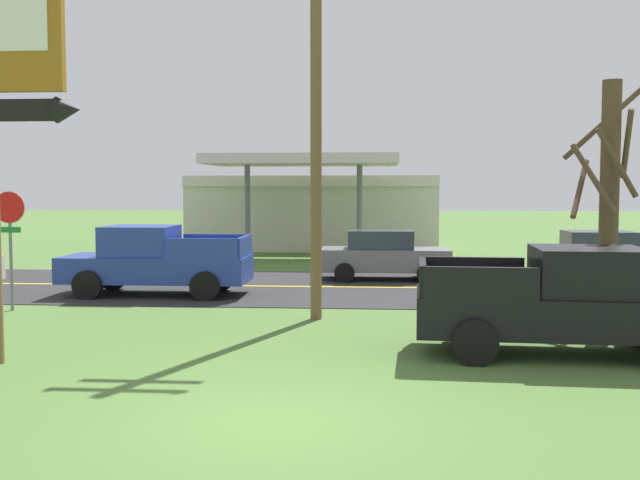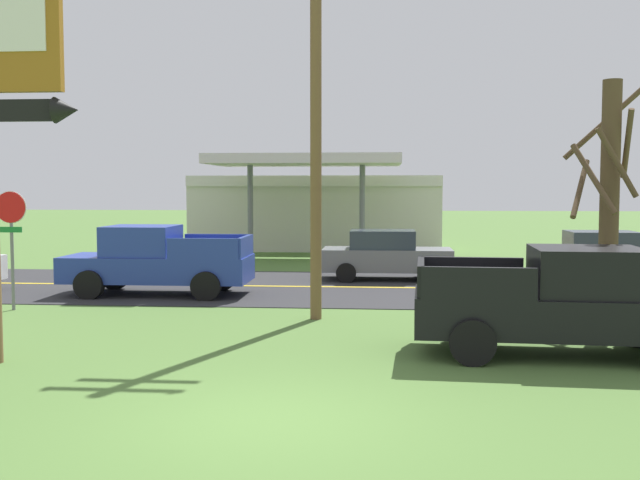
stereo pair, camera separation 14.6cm
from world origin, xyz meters
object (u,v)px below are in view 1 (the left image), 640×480
(pickup_blue_on_road, at_px, (154,261))
(car_red_mid_lane, at_px, (602,256))
(car_grey_far_lane, at_px, (384,255))
(pickup_black_parked_on_lawn, at_px, (566,302))
(gas_station, at_px, (314,209))
(utility_pole, at_px, (316,86))
(stop_sign, at_px, (10,229))
(bare_tree, at_px, (608,199))

(pickup_blue_on_road, xyz_separation_m, car_red_mid_lane, (13.47, 4.00, -0.13))
(car_red_mid_lane, bearing_deg, car_grey_far_lane, 180.00)
(pickup_black_parked_on_lawn, relative_size, pickup_blue_on_road, 1.02)
(gas_station, relative_size, car_grey_far_lane, 2.86)
(utility_pole, distance_m, car_grey_far_lane, 8.85)
(pickup_blue_on_road, bearing_deg, car_red_mid_lane, 16.54)
(stop_sign, height_order, car_grey_far_lane, stop_sign)
(bare_tree, bearing_deg, pickup_blue_on_road, 159.27)
(pickup_black_parked_on_lawn, relative_size, car_grey_far_lane, 1.26)
(pickup_blue_on_road, relative_size, car_grey_far_lane, 1.24)
(pickup_black_parked_on_lawn, distance_m, car_red_mid_lane, 11.47)
(bare_tree, relative_size, car_grey_far_lane, 1.28)
(car_red_mid_lane, distance_m, car_grey_far_lane, 6.97)
(stop_sign, bearing_deg, gas_station, 73.40)
(bare_tree, height_order, gas_station, bare_tree)
(utility_pole, bearing_deg, pickup_blue_on_road, 144.69)
(pickup_blue_on_road, bearing_deg, utility_pole, -35.31)
(utility_pole, xyz_separation_m, gas_station, (-1.74, 20.23, -3.39))
(pickup_blue_on_road, bearing_deg, gas_station, 79.50)
(utility_pole, bearing_deg, car_red_mid_lane, 40.82)
(stop_sign, bearing_deg, utility_pole, -4.60)
(stop_sign, height_order, car_red_mid_lane, stop_sign)
(utility_pole, height_order, gas_station, utility_pole)
(utility_pole, xyz_separation_m, pickup_black_parked_on_lawn, (4.79, -3.38, -4.37))
(gas_station, height_order, pickup_blue_on_road, gas_station)
(bare_tree, relative_size, car_red_mid_lane, 1.28)
(pickup_black_parked_on_lawn, bearing_deg, car_grey_far_lane, 106.27)
(utility_pole, relative_size, pickup_blue_on_road, 1.92)
(car_red_mid_lane, bearing_deg, stop_sign, -157.15)
(utility_pole, height_order, pickup_black_parked_on_lawn, utility_pole)
(stop_sign, relative_size, pickup_black_parked_on_lawn, 0.56)
(bare_tree, xyz_separation_m, car_grey_far_lane, (-4.64, 8.22, -1.95))
(car_red_mid_lane, bearing_deg, utility_pole, -139.18)
(stop_sign, xyz_separation_m, car_red_mid_lane, (16.21, 6.83, -1.20))
(pickup_black_parked_on_lawn, bearing_deg, bare_tree, 60.23)
(gas_station, xyz_separation_m, car_red_mid_lane, (10.36, -12.79, -1.11))
(bare_tree, relative_size, pickup_black_parked_on_lawn, 1.01)
(gas_station, height_order, pickup_black_parked_on_lawn, gas_station)
(stop_sign, xyz_separation_m, gas_station, (5.85, 19.62, -0.08))
(gas_station, distance_m, pickup_black_parked_on_lawn, 24.51)
(pickup_black_parked_on_lawn, bearing_deg, stop_sign, 162.15)
(stop_sign, relative_size, pickup_blue_on_road, 0.57)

